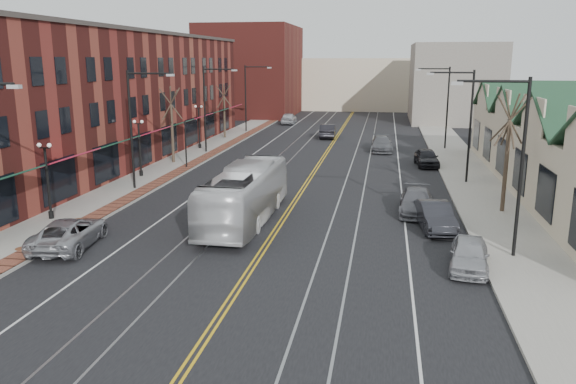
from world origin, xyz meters
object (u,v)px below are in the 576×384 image
at_px(transit_bus, 245,195).
at_px(parked_suv, 69,233).
at_px(parked_car_d, 427,158).
at_px(parked_car_b, 435,216).
at_px(parked_car_c, 416,202).
at_px(parked_car_a, 469,254).

distance_m(transit_bus, parked_suv, 9.32).
distance_m(parked_suv, parked_car_d, 30.69).
xyz_separation_m(parked_car_b, parked_car_c, (-0.81, 3.18, -0.03)).
relative_size(parked_car_a, parked_car_c, 0.82).
distance_m(transit_bus, parked_car_d, 21.87).
bearing_deg(transit_bus, parked_car_c, -159.38).
xyz_separation_m(parked_suv, parked_car_c, (16.80, 9.16, -0.02)).
height_order(transit_bus, parked_car_d, transit_bus).
bearing_deg(parked_suv, parked_car_b, -168.89).
xyz_separation_m(transit_bus, parked_car_c, (9.50, 3.43, -0.85)).
height_order(transit_bus, parked_suv, transit_bus).
bearing_deg(parked_car_c, parked_car_b, -73.06).
bearing_deg(parked_car_b, parked_suv, -168.93).
bearing_deg(parked_suv, parked_car_a, 173.05).
xyz_separation_m(parked_car_a, parked_car_b, (-0.99, 5.75, 0.06)).
bearing_deg(transit_bus, parked_car_b, -177.84).
relative_size(parked_suv, parked_car_d, 1.19).
height_order(parked_car_a, parked_car_d, parked_car_d).
xyz_separation_m(transit_bus, parked_suv, (-7.30, -5.74, -0.83)).
relative_size(transit_bus, parked_car_c, 2.31).
xyz_separation_m(parked_car_a, parked_car_c, (-1.80, 8.93, 0.02)).
bearing_deg(transit_bus, parked_car_a, 154.81).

